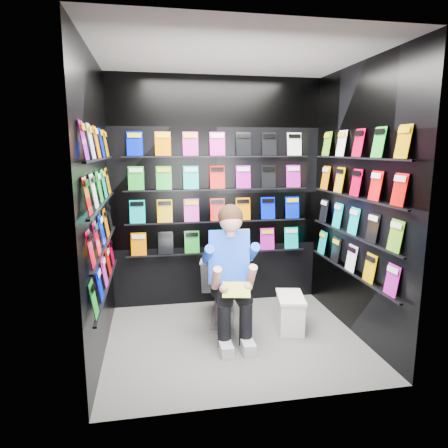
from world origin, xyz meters
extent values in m
plane|color=slate|center=(0.00, 0.00, 0.00)|extent=(2.40, 2.40, 0.00)
plane|color=white|center=(0.00, 0.00, 2.60)|extent=(2.40, 2.40, 0.00)
cube|color=black|center=(0.00, 1.00, 1.30)|extent=(2.40, 0.04, 2.60)
cube|color=black|center=(0.00, -1.00, 1.30)|extent=(2.40, 0.04, 2.60)
cube|color=black|center=(-1.20, 0.00, 1.30)|extent=(0.04, 2.00, 2.60)
cube|color=black|center=(1.20, 0.00, 1.30)|extent=(0.04, 2.00, 2.60)
imported|color=silver|center=(-0.03, 0.52, 0.37)|extent=(0.56, 0.82, 0.73)
cube|color=white|center=(0.60, 0.13, 0.16)|extent=(0.32, 0.47, 0.32)
cube|color=white|center=(0.60, 0.13, 0.34)|extent=(0.34, 0.49, 0.03)
cube|color=green|center=(-0.03, -0.21, 0.58)|extent=(0.27, 0.19, 0.10)
camera|label=1|loc=(-0.74, -3.49, 1.80)|focal=32.00mm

